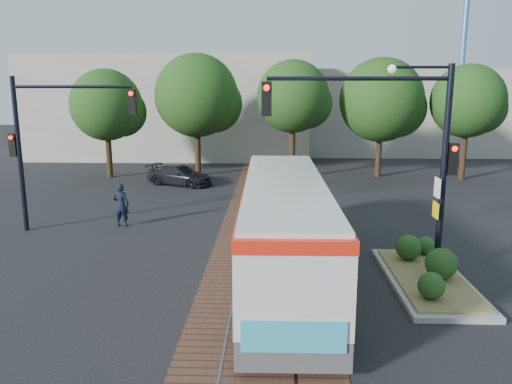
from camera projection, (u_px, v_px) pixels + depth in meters
ground at (263, 269)px, 15.66m from camera, size 120.00×120.00×0.00m
trackbed at (265, 232)px, 19.57m from camera, size 3.60×40.00×0.02m
tree_row at (288, 99)px, 30.68m from camera, size 26.40×5.60×7.67m
warehouses at (263, 108)px, 43.01m from camera, size 40.00×13.00×8.00m
crane at (465, 29)px, 46.09m from camera, size 8.00×0.50×18.00m
city_bus at (285, 224)px, 14.70m from camera, size 2.51×11.04×2.95m
traffic_island at (427, 271)px, 14.56m from camera, size 2.20×5.20×1.13m
signal_pole_main at (401, 139)px, 13.89m from camera, size 5.49×0.46×6.00m
signal_pole_left at (47, 133)px, 19.04m from camera, size 4.99×0.34×6.00m
officer at (121, 205)px, 20.26m from camera, size 0.65×0.43×1.78m
parked_car at (180, 175)px, 28.99m from camera, size 4.28×3.08×1.15m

